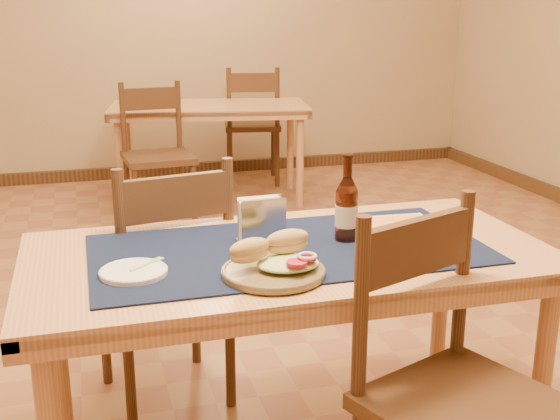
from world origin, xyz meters
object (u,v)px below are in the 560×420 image
object	(u,v)px
main_table	(289,275)
chair_main_far	(166,278)
chair_main_near	(457,394)
beer_bottle	(347,209)
back_table	(209,115)
napkin_holder	(262,220)
sandwich_plate	(276,264)

from	to	relation	value
main_table	chair_main_far	xyz separation A→B (m)	(-0.33, 0.49, -0.16)
chair_main_near	beer_bottle	distance (m)	0.67
chair_main_near	back_table	bearing A→B (deg)	88.86
napkin_holder	sandwich_plate	bearing A→B (deg)	-97.20
napkin_holder	main_table	bearing A→B (deg)	-59.18
back_table	main_table	bearing A→B (deg)	-96.25
chair_main_far	main_table	bearing A→B (deg)	-56.36
sandwich_plate	beer_bottle	size ratio (longest dim) A/B	1.05
chair_main_far	sandwich_plate	bearing A→B (deg)	-71.53
napkin_holder	chair_main_near	bearing A→B (deg)	-61.43
sandwich_plate	beer_bottle	distance (m)	0.38
chair_main_far	beer_bottle	world-z (taller)	beer_bottle
main_table	chair_main_far	bearing A→B (deg)	123.64
back_table	napkin_holder	size ratio (longest dim) A/B	9.92
chair_main_near	beer_bottle	xyz separation A→B (m)	(-0.09, 0.57, 0.34)
back_table	chair_main_near	xyz separation A→B (m)	(-0.08, -3.89, -0.15)
beer_bottle	chair_main_far	bearing A→B (deg)	138.60
chair_main_far	sandwich_plate	distance (m)	0.78
chair_main_near	beer_bottle	bearing A→B (deg)	99.08
main_table	sandwich_plate	size ratio (longest dim) A/B	5.53
napkin_holder	back_table	bearing A→B (deg)	82.52
main_table	chair_main_near	size ratio (longest dim) A/B	1.62
chair_main_far	napkin_holder	distance (m)	0.57
back_table	chair_main_far	xyz separation A→B (m)	(-0.69, -2.86, -0.16)
beer_bottle	sandwich_plate	bearing A→B (deg)	-142.48
main_table	chair_main_near	xyz separation A→B (m)	(0.29, -0.54, -0.15)
back_table	chair_main_far	bearing A→B (deg)	-103.67
main_table	back_table	world-z (taller)	same
back_table	beer_bottle	distance (m)	3.33
back_table	beer_bottle	xyz separation A→B (m)	(-0.17, -3.32, 0.19)
chair_main_far	chair_main_near	size ratio (longest dim) A/B	0.98
chair_main_near	beer_bottle	world-z (taller)	beer_bottle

